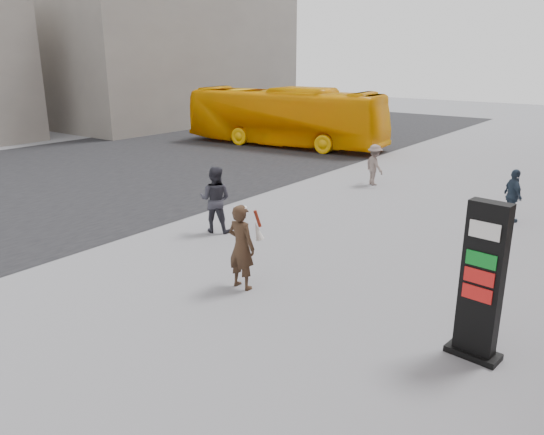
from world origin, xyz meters
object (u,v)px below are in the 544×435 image
Objects in this scene: woman at (242,246)px; pedestrian_a at (215,199)px; info_pylon at (482,282)px; bus at (284,117)px; pedestrian_c at (513,196)px; pedestrian_b at (375,165)px.

woman is 3.77m from pedestrian_a.
bus reaches higher than info_pylon.
bus is 14.85m from pedestrian_c.
bus is 6.03× the size of pedestrian_a.
info_pylon is 8.11m from pedestrian_c.
bus is 7.25× the size of pedestrian_b.
pedestrian_a reaches higher than pedestrian_c.
info_pylon is at bearing 150.13° from pedestrian_c.
woman reaches higher than pedestrian_c.
pedestrian_a is (-7.61, 2.12, -0.38)m from info_pylon.
pedestrian_a is at bearing -37.12° from woman.
bus is at bearing 140.32° from info_pylon.
bus is 14.53m from pedestrian_a.
woman is (-4.66, -0.24, -0.37)m from info_pylon.
pedestrian_b is at bearing -129.20° from bus.
pedestrian_a is at bearing 170.34° from info_pylon.
woman is at bearing -171.16° from info_pylon.
pedestrian_c is (6.18, 5.84, -0.13)m from pedestrian_a.
woman is 10.10m from pedestrian_b.
pedestrian_c is at bearing -109.94° from woman.
woman is at bearing 134.26° from pedestrian_b.
pedestrian_b is (0.94, 7.54, -0.15)m from pedestrian_a.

